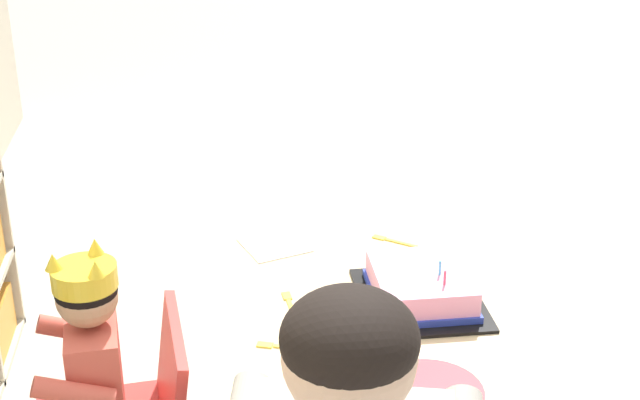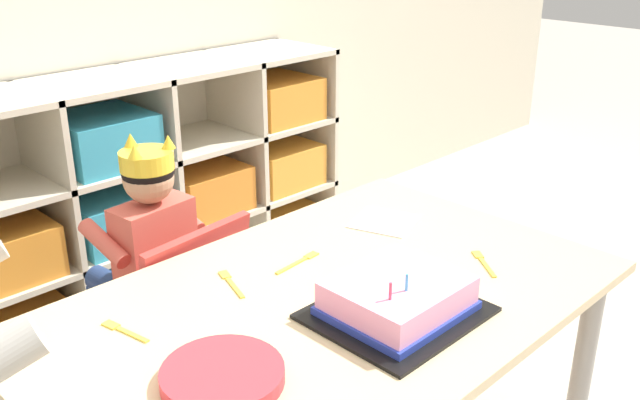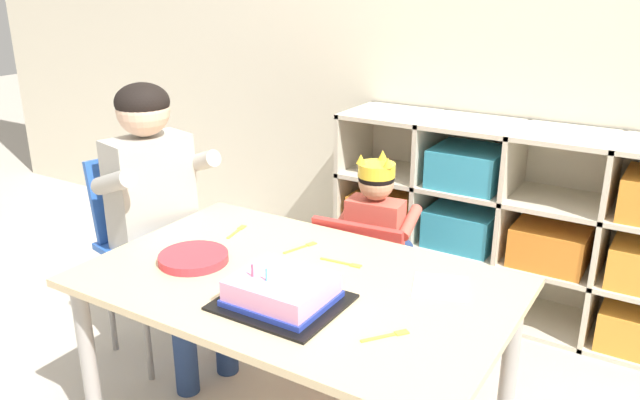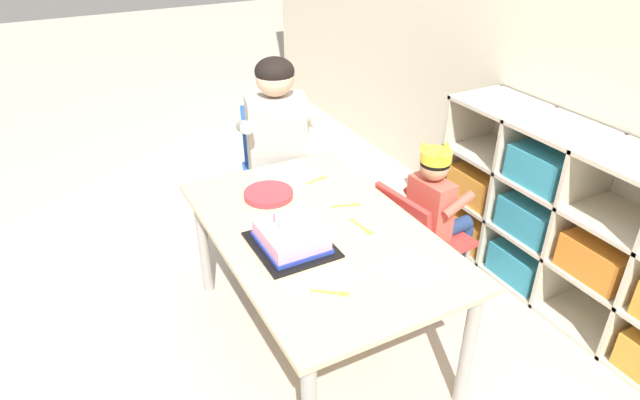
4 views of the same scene
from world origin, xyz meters
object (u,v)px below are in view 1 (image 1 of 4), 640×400
at_px(child_with_crown, 76,379).
at_px(fork_by_napkin, 392,241).
at_px(birthday_cake_on_tray, 421,288).
at_px(fork_scattered_mid_table, 282,347).
at_px(fork_beside_plate_stack, 290,305).
at_px(paper_plate_stack, 429,396).
at_px(activity_table, 363,342).

bearing_deg(child_with_crown, fork_by_napkin, 112.22).
relative_size(child_with_crown, birthday_cake_on_tray, 2.49).
xyz_separation_m(fork_scattered_mid_table, fork_beside_plate_stack, (0.18, -0.04, 0.00)).
relative_size(paper_plate_stack, fork_beside_plate_stack, 1.56).
bearing_deg(birthday_cake_on_tray, fork_by_napkin, 0.55).
height_order(activity_table, fork_scattered_mid_table, fork_scattered_mid_table).
xyz_separation_m(fork_by_napkin, fork_scattered_mid_table, (-0.48, 0.34, 0.00)).
height_order(child_with_crown, fork_beside_plate_stack, child_with_crown).
bearing_deg(fork_scattered_mid_table, birthday_cake_on_tray, 43.03).
bearing_deg(fork_by_napkin, activity_table, -73.62).
bearing_deg(birthday_cake_on_tray, activity_table, 109.04).
height_order(paper_plate_stack, fork_scattered_mid_table, paper_plate_stack).
bearing_deg(fork_by_napkin, birthday_cake_on_tray, -52.18).
height_order(paper_plate_stack, fork_beside_plate_stack, paper_plate_stack).
height_order(child_with_crown, fork_scattered_mid_table, child_with_crown).
bearing_deg(child_with_crown, paper_plate_stack, 62.56).
distance_m(child_with_crown, birthday_cake_on_tray, 0.81).
height_order(fork_by_napkin, fork_beside_plate_stack, same).
bearing_deg(activity_table, birthday_cake_on_tray, -70.96).
distance_m(activity_table, birthday_cake_on_tray, 0.19).
distance_m(birthday_cake_on_tray, fork_beside_plate_stack, 0.31).
height_order(birthday_cake_on_tray, paper_plate_stack, birthday_cake_on_tray).
height_order(child_with_crown, paper_plate_stack, child_with_crown).
relative_size(birthday_cake_on_tray, paper_plate_stack, 1.50).
relative_size(activity_table, child_with_crown, 1.54).
bearing_deg(activity_table, paper_plate_stack, -167.86).
distance_m(fork_by_napkin, fork_scattered_mid_table, 0.59).
distance_m(activity_table, child_with_crown, 0.65).
distance_m(birthday_cake_on_tray, paper_plate_stack, 0.40).
height_order(activity_table, birthday_cake_on_tray, birthday_cake_on_tray).
xyz_separation_m(fork_by_napkin, fork_beside_plate_stack, (-0.30, 0.30, 0.00)).
distance_m(child_with_crown, paper_plate_stack, 0.78).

